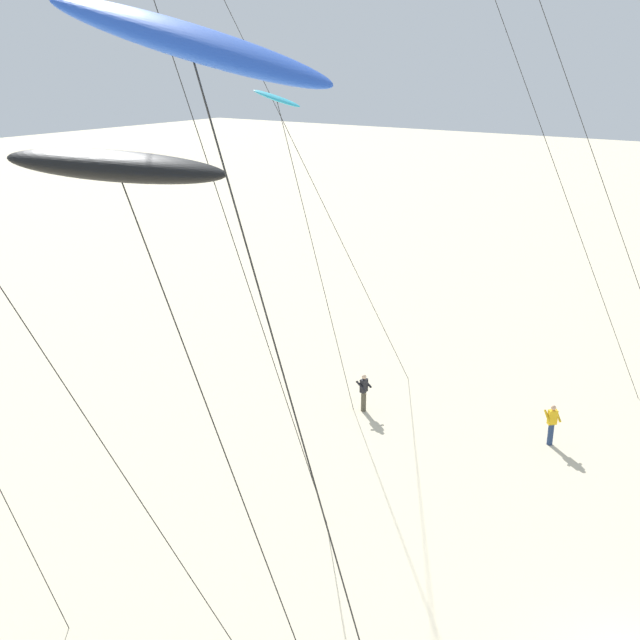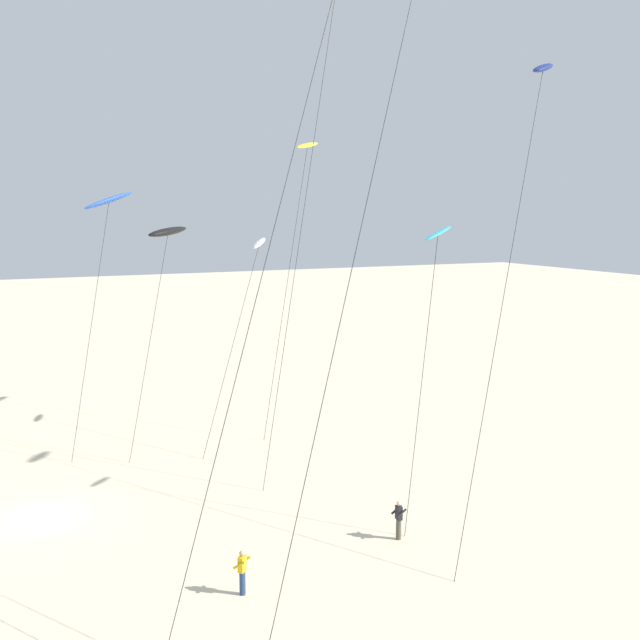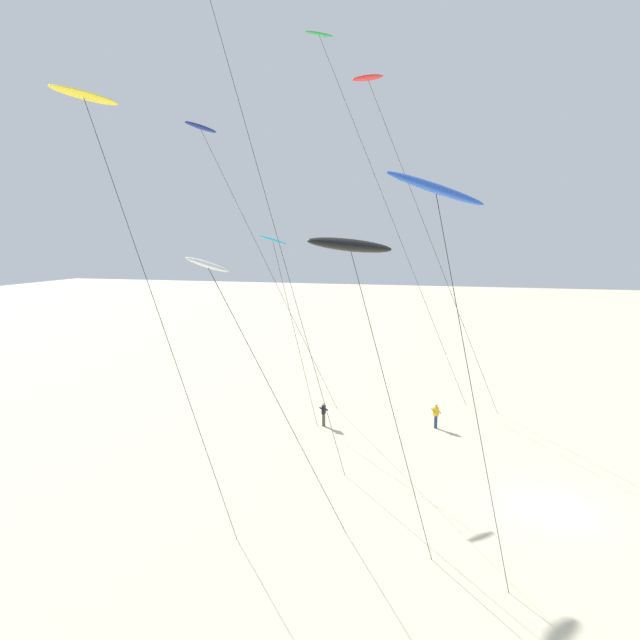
{
  "view_description": "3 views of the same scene",
  "coord_description": "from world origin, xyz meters",
  "px_view_note": "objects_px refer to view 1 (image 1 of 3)",
  "views": [
    {
      "loc": [
        -15.8,
        -1.04,
        14.13
      ],
      "look_at": [
        4.53,
        12.88,
        5.43
      ],
      "focal_mm": 41.65,
      "sensor_mm": 36.0,
      "label": 1
    },
    {
      "loc": [
        34.34,
        -2.13,
        13.67
      ],
      "look_at": [
        1.31,
        13.32,
        8.38
      ],
      "focal_mm": 41.96,
      "sensor_mm": 36.0,
      "label": 2
    },
    {
      "loc": [
        -27.35,
        3.92,
        12.76
      ],
      "look_at": [
        1.21,
        11.72,
        8.5
      ],
      "focal_mm": 31.58,
      "sensor_mm": 36.0,
      "label": 3
    }
  ],
  "objects_px": {
    "kite_flyer_middle": "(552,424)",
    "kite_cyan": "(279,108)",
    "kite_blue": "(193,49)",
    "kite_black": "(120,168)",
    "kite_flyer_nearest": "(364,392)"
  },
  "relations": [
    {
      "from": "kite_black",
      "to": "kite_cyan",
      "type": "relative_size",
      "value": 0.99
    },
    {
      "from": "kite_flyer_middle",
      "to": "kite_black",
      "type": "bearing_deg",
      "value": 173.54
    },
    {
      "from": "kite_cyan",
      "to": "kite_blue",
      "type": "relative_size",
      "value": 0.87
    },
    {
      "from": "kite_blue",
      "to": "kite_flyer_middle",
      "type": "height_order",
      "value": "kite_blue"
    },
    {
      "from": "kite_flyer_nearest",
      "to": "kite_blue",
      "type": "bearing_deg",
      "value": -155.06
    },
    {
      "from": "kite_blue",
      "to": "kite_flyer_nearest",
      "type": "xyz_separation_m",
      "value": [
        18.04,
        8.39,
        -13.34
      ]
    },
    {
      "from": "kite_cyan",
      "to": "kite_blue",
      "type": "bearing_deg",
      "value": -145.33
    },
    {
      "from": "kite_flyer_middle",
      "to": "kite_cyan",
      "type": "bearing_deg",
      "value": 108.25
    },
    {
      "from": "kite_black",
      "to": "kite_blue",
      "type": "relative_size",
      "value": 0.86
    },
    {
      "from": "kite_blue",
      "to": "kite_flyer_middle",
      "type": "bearing_deg",
      "value": 2.65
    },
    {
      "from": "kite_cyan",
      "to": "kite_blue",
      "type": "distance_m",
      "value": 19.81
    },
    {
      "from": "kite_cyan",
      "to": "kite_flyer_middle",
      "type": "distance_m",
      "value": 15.82
    },
    {
      "from": "kite_cyan",
      "to": "kite_flyer_middle",
      "type": "relative_size",
      "value": 7.87
    },
    {
      "from": "kite_flyer_nearest",
      "to": "kite_flyer_middle",
      "type": "bearing_deg",
      "value": -78.01
    },
    {
      "from": "kite_black",
      "to": "kite_blue",
      "type": "height_order",
      "value": "kite_blue"
    }
  ]
}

